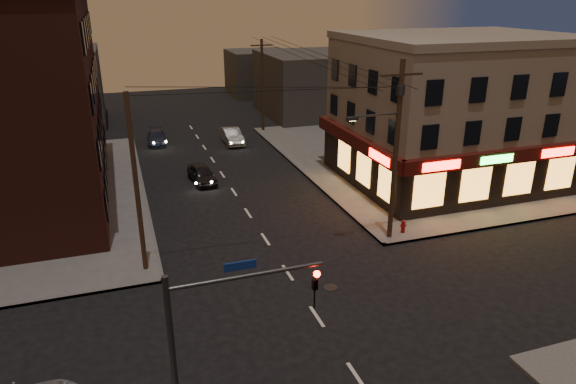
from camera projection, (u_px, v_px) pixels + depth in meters
name	position (u px, v px, depth m)	size (l,w,h in m)	color
ground	(317.00, 317.00, 22.49)	(120.00, 120.00, 0.00)	black
sidewalk_ne	(428.00, 155.00, 44.62)	(24.00, 28.00, 0.15)	#514F4C
pizza_building	(454.00, 110.00, 37.18)	(15.85, 12.85, 10.50)	gray
bg_building_ne_a	(308.00, 84.00, 58.97)	(10.00, 12.00, 7.00)	#3F3D3A
bg_building_nw	(57.00, 87.00, 54.25)	(9.00, 10.00, 8.00)	#3F3D3A
bg_building_ne_b	(259.00, 73.00, 70.92)	(8.00, 8.00, 6.00)	#3F3D3A
utility_pole_main	(395.00, 143.00, 27.53)	(4.20, 0.44, 10.00)	#382619
utility_pole_far	(262.00, 86.00, 51.10)	(0.26, 0.26, 9.00)	#382619
utility_pole_west	(136.00, 186.00, 24.51)	(0.24, 0.24, 9.00)	#382619
traffic_signal	(209.00, 340.00, 14.37)	(4.49, 0.32, 6.47)	#333538
sedan_near	(202.00, 174.00, 38.24)	(1.56, 3.87, 1.32)	black
sedan_mid	(232.00, 136.00, 48.25)	(1.52, 4.35, 1.43)	gray
sedan_far	(156.00, 138.00, 48.18)	(1.66, 4.08, 1.18)	#1D243A
fire_hydrant	(403.00, 226.00, 29.91)	(0.36, 0.36, 0.80)	maroon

